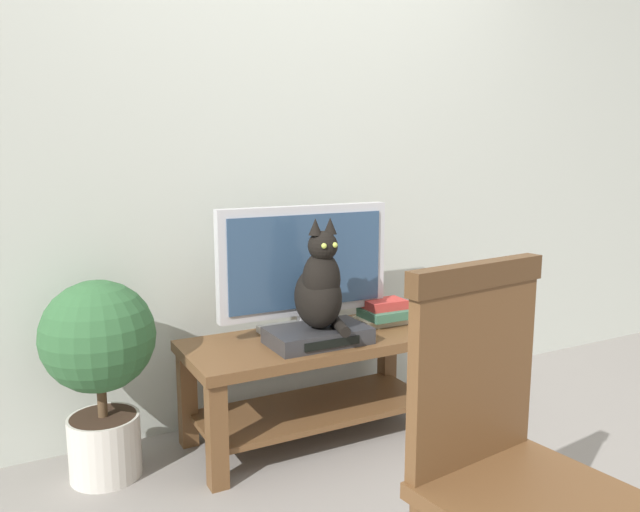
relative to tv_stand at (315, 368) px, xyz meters
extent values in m
plane|color=gray|center=(0.02, -0.64, -0.32)|extent=(12.00, 12.00, 0.00)
cube|color=#B7BCB2|center=(0.02, 0.41, 1.08)|extent=(7.00, 0.12, 2.80)
cube|color=brown|center=(0.00, 0.00, 0.12)|extent=(1.13, 0.49, 0.04)
cube|color=brown|center=(-0.51, -0.20, -0.11)|extent=(0.07, 0.07, 0.42)
cube|color=brown|center=(0.51, -0.20, -0.11)|extent=(0.07, 0.07, 0.42)
cube|color=brown|center=(-0.51, 0.20, -0.11)|extent=(0.07, 0.07, 0.42)
cube|color=brown|center=(0.51, 0.20, -0.11)|extent=(0.07, 0.07, 0.42)
cube|color=brown|center=(0.00, 0.00, -0.19)|extent=(1.03, 0.41, 0.02)
cube|color=#B7B7BC|center=(0.00, 0.09, 0.15)|extent=(0.39, 0.20, 0.03)
cube|color=#B7B7BC|center=(0.00, 0.09, 0.20)|extent=(0.06, 0.04, 0.05)
cube|color=#B7B7BC|center=(0.00, 0.09, 0.46)|extent=(0.80, 0.05, 0.48)
cube|color=navy|center=(0.00, 0.07, 0.46)|extent=(0.73, 0.01, 0.41)
sphere|color=#2672F2|center=(0.38, 0.06, 0.24)|extent=(0.01, 0.01, 0.01)
cube|color=#2D2D30|center=(-0.03, -0.08, 0.17)|extent=(0.42, 0.25, 0.07)
cube|color=black|center=(-0.03, -0.21, 0.17)|extent=(0.25, 0.01, 0.03)
ellipsoid|color=black|center=(-0.03, -0.08, 0.33)|extent=(0.18, 0.24, 0.26)
ellipsoid|color=black|center=(-0.03, -0.11, 0.42)|extent=(0.16, 0.16, 0.23)
sphere|color=black|center=(-0.03, -0.12, 0.56)|extent=(0.12, 0.12, 0.12)
cone|color=black|center=(-0.06, -0.12, 0.64)|extent=(0.05, 0.05, 0.07)
cone|color=black|center=(0.01, -0.12, 0.64)|extent=(0.05, 0.05, 0.07)
sphere|color=#B2C64C|center=(-0.05, -0.18, 0.57)|extent=(0.02, 0.02, 0.02)
sphere|color=#B2C64C|center=(0.00, -0.18, 0.57)|extent=(0.02, 0.02, 0.02)
cylinder|color=black|center=(0.03, -0.16, 0.23)|extent=(0.09, 0.20, 0.04)
cube|color=brown|center=(-0.16, -1.38, 0.15)|extent=(0.48, 0.48, 0.04)
cube|color=brown|center=(-0.18, -1.19, 0.42)|extent=(0.41, 0.09, 0.50)
cube|color=#4D331C|center=(-0.18, -1.19, 0.64)|extent=(0.43, 0.10, 0.06)
cube|color=beige|center=(0.37, 0.05, 0.15)|extent=(0.23, 0.15, 0.03)
cube|color=#38664C|center=(0.38, 0.03, 0.19)|extent=(0.20, 0.18, 0.04)
cube|color=#B2332D|center=(0.39, 0.04, 0.23)|extent=(0.19, 0.12, 0.04)
cylinder|color=beige|center=(-0.87, 0.09, -0.20)|extent=(0.27, 0.27, 0.25)
cylinder|color=#332319|center=(-0.87, 0.09, -0.09)|extent=(0.25, 0.25, 0.02)
cylinder|color=#4C3823|center=(-0.87, 0.09, 0.00)|extent=(0.04, 0.04, 0.15)
sphere|color=#2D5B33|center=(-0.87, 0.09, 0.24)|extent=(0.43, 0.43, 0.43)
camera|label=1|loc=(-1.18, -2.27, 0.93)|focal=34.57mm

